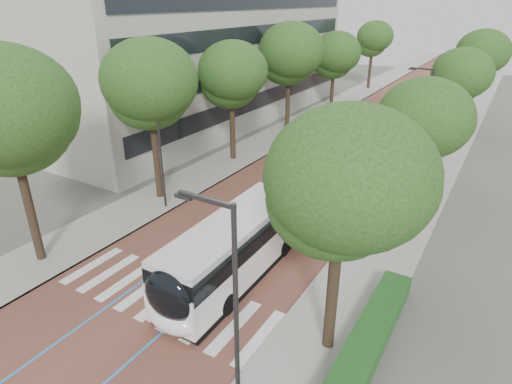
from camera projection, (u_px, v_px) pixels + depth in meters
ground at (147, 308)px, 18.89m from camera, size 160.00×160.00×0.00m
road at (391, 115)px, 50.11m from camera, size 11.00×140.00×0.02m
sidewalk_left at (331, 107)px, 53.61m from camera, size 4.00×140.00×0.12m
sidewalk_right at (460, 124)px, 46.56m from camera, size 4.00×140.00×0.12m
kerb_left at (345, 109)px, 52.72m from camera, size 0.20×140.00×0.14m
kerb_right at (441, 122)px, 47.46m from camera, size 0.20×140.00×0.14m
zebra_crossing at (166, 297)px, 19.57m from camera, size 10.55×3.60×0.01m
lane_line_left at (377, 114)px, 50.85m from camera, size 0.12×126.00×0.01m
lane_line_right at (405, 117)px, 49.35m from camera, size 0.12×126.00×0.01m
office_building at (192, 54)px, 47.01m from camera, size 18.11×40.00×14.00m
streetlight_near at (231, 312)px, 11.45m from camera, size 1.82×0.20×8.00m
streetlight_far at (424, 115)px, 30.96m from camera, size 1.82×0.20×8.00m
lamp_post_left at (160, 148)px, 26.30m from camera, size 0.14×0.14×8.00m
trees_left at (260, 67)px, 36.99m from camera, size 6.40×60.80×10.32m
trees_right at (445, 93)px, 29.98m from camera, size 5.69×47.62×9.10m
lead_bus at (272, 218)px, 23.25m from camera, size 2.76×18.43×3.20m
bus_queued_0 at (368, 142)px, 35.60m from camera, size 3.12×12.50×3.20m
bus_queued_1 at (399, 111)px, 45.38m from camera, size 3.22×12.52×3.20m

